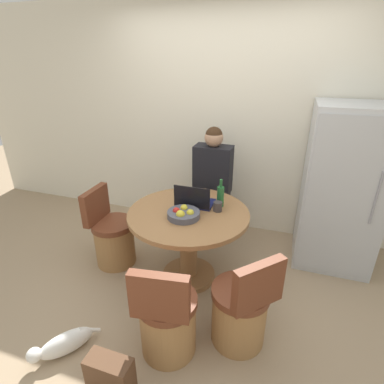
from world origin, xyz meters
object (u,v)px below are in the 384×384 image
at_px(chair_near_camera, 167,321).
at_px(chair_near_right_corner, 241,311).
at_px(person_seated, 214,181).
at_px(laptop, 194,201).
at_px(handbag, 110,374).
at_px(fruit_bowl, 183,214).
at_px(cat, 63,344).
at_px(refrigerator, 342,189).
at_px(dining_table, 189,232).
at_px(chair_left_side, 113,238).
at_px(bottle, 220,196).

height_order(chair_near_camera, chair_near_right_corner, same).
bearing_deg(person_seated, laptop, 88.27).
relative_size(laptop, handbag, 1.12).
distance_m(laptop, fruit_bowl, 0.25).
xyz_separation_m(chair_near_camera, cat, (-0.71, -0.27, -0.19)).
bearing_deg(refrigerator, dining_table, -149.28).
bearing_deg(person_seated, chair_left_side, 42.64).
relative_size(chair_near_camera, bottle, 3.09).
relative_size(person_seated, laptop, 3.99).
bearing_deg(laptop, cat, 64.01).
bearing_deg(dining_table, refrigerator, 30.72).
bearing_deg(laptop, handbag, 84.41).
height_order(person_seated, fruit_bowl, person_seated).
height_order(dining_table, fruit_bowl, fruit_bowl).
relative_size(chair_near_camera, cat, 1.88).
bearing_deg(chair_left_side, person_seated, -48.35).
bearing_deg(chair_near_camera, dining_table, -90.00).
distance_m(fruit_bowl, bottle, 0.40).
bearing_deg(laptop, fruit_bowl, 86.17).
distance_m(chair_left_side, fruit_bowl, 0.95).
xyz_separation_m(refrigerator, cat, (-1.90, -1.87, -0.72)).
distance_m(chair_near_right_corner, cat, 1.31).
distance_m(person_seated, bottle, 0.61).
height_order(refrigerator, cat, refrigerator).
bearing_deg(chair_left_side, dining_table, -90.00).
bearing_deg(laptop, chair_left_side, 10.59).
bearing_deg(person_seated, chair_near_right_corner, 113.11).
bearing_deg(chair_near_camera, bottle, -105.19).
xyz_separation_m(dining_table, handbag, (-0.12, -1.19, -0.39)).
distance_m(chair_near_right_corner, handbag, 0.97).
distance_m(chair_near_camera, chair_near_right_corner, 0.54).
bearing_deg(refrigerator, cat, -135.59).
bearing_deg(refrigerator, person_seated, -179.35).
height_order(person_seated, cat, person_seated).
xyz_separation_m(chair_near_camera, chair_left_side, (-0.94, 0.80, 0.00)).
distance_m(chair_left_side, person_seated, 1.24).
xyz_separation_m(refrigerator, fruit_bowl, (-1.33, -0.90, -0.05)).
height_order(chair_near_right_corner, person_seated, person_seated).
height_order(chair_near_right_corner, handbag, chair_near_right_corner).
height_order(cat, handbag, handbag).
xyz_separation_m(dining_table, chair_left_side, (-0.82, -0.01, -0.23)).
height_order(dining_table, chair_near_right_corner, chair_near_right_corner).
relative_size(laptop, fruit_bowl, 1.19).
distance_m(chair_near_camera, cat, 0.78).
distance_m(bottle, cat, 1.69).
height_order(chair_left_side, fruit_bowl, fruit_bowl).
bearing_deg(chair_near_right_corner, fruit_bowl, -83.42).
relative_size(person_seated, fruit_bowl, 4.77).
height_order(chair_near_right_corner, laptop, laptop).
relative_size(dining_table, chair_near_camera, 1.34).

